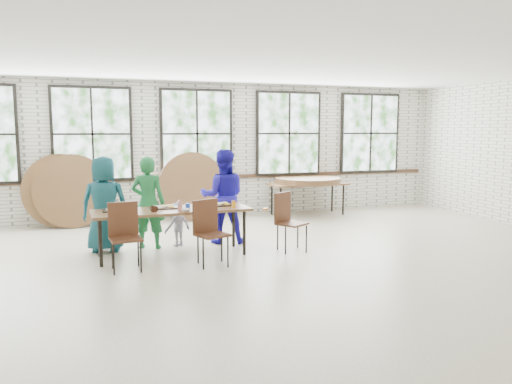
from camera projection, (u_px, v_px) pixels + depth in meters
room at (197, 136)px, 11.03m from camera, size 12.00×12.00×12.00m
dining_table at (172, 212)px, 7.73m from camera, size 2.43×0.90×0.74m
chair_near_left at (124, 230)px, 7.00m from camera, size 0.45×0.44×0.95m
chair_near_right at (209, 227)px, 7.26m from camera, size 0.53×0.52×0.95m
chair_spare at (287, 216)px, 8.11m from camera, size 0.57×0.57×0.95m
adult_teal at (105, 204)px, 8.01m from camera, size 0.86×0.67×1.55m
adult_green at (148, 203)px, 8.23m from camera, size 0.65×0.55×1.53m
toddler at (178, 224)px, 8.44m from camera, size 0.55×0.44×0.74m
adult_blue at (223, 196)px, 8.64m from camera, size 0.92×0.79×1.63m
storage_table at (308, 185)px, 11.50m from camera, size 1.82×0.79×0.74m
tabletop_clutter at (179, 207)px, 7.74m from camera, size 2.03×0.64×0.11m
round_tops_stacked at (308, 180)px, 11.49m from camera, size 1.50×1.50×0.13m
round_tops_leaning at (111, 190)px, 10.29m from camera, size 4.18×0.43×1.48m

